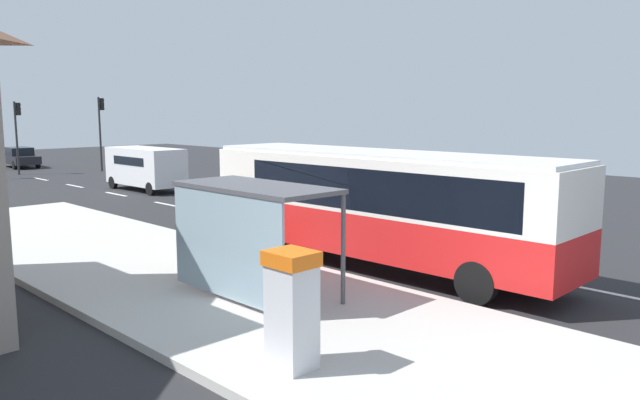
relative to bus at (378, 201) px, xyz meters
The scene contains 21 objects.
ground_plane 14.43m from the bus, 83.13° to the left, with size 56.00×92.00×0.04m, color #262628.
sidewalk_platform 5.47m from the bus, 154.77° to the left, with size 6.20×30.00×0.18m, color beige.
lane_stripe_seg_0 6.38m from the bus, 71.28° to the right, with size 0.16×2.20×0.01m, color silver.
lane_stripe_seg_1 2.80m from the bus, 21.97° to the right, with size 0.16×2.20×0.01m, color silver.
lane_stripe_seg_2 4.99m from the bus, 65.00° to the left, with size 0.16×2.20×0.01m, color silver.
lane_stripe_seg_3 9.59m from the bus, 77.97° to the left, with size 0.16×2.20×0.01m, color silver.
lane_stripe_seg_4 14.46m from the bus, 82.14° to the left, with size 0.16×2.20×0.01m, color silver.
lane_stripe_seg_5 19.40m from the bus, 84.17° to the left, with size 0.16×2.20×0.01m, color silver.
lane_stripe_seg_6 24.36m from the bus, 85.37° to the left, with size 0.16×2.20×0.01m, color silver.
lane_stripe_seg_7 29.33m from the bus, 86.16° to the left, with size 0.16×2.20×0.01m, color silver.
bus is the anchor object (origin of this frame).
white_van 19.96m from the bus, 78.69° to the left, with size 2.07×5.22×2.30m.
sedan_near 38.84m from the bus, 84.06° to the left, with size 2.05×4.50×1.52m.
ticket_machine 7.58m from the bus, 150.69° to the right, with size 0.66×0.76×1.94m.
recycling_bin_orange 3.78m from the bus, 133.93° to the left, with size 0.52×0.52×0.95m, color orange.
recycling_bin_yellow 4.29m from the bus, 127.16° to the left, with size 0.52×0.52×0.95m, color yellow.
recycling_bin_red 4.84m from the bus, 121.99° to the left, with size 0.52×0.52×0.95m, color red.
recycling_bin_green 5.43m from the bus, 117.98° to the left, with size 0.52×0.52×0.95m, color green.
traffic_light_near_side 32.35m from the bus, 77.11° to the left, with size 0.49×0.28×5.23m.
traffic_light_median 33.19m from the bus, 86.35° to the left, with size 0.49×0.28×4.89m.
bus_shelter 4.71m from the bus, behind, with size 1.80×4.00×2.50m.
Camera 1 is at (-14.75, -11.02, 4.33)m, focal length 34.87 mm.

